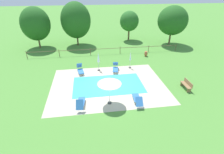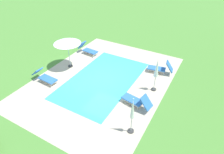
# 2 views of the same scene
# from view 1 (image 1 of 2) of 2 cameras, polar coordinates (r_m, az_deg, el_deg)

# --- Properties ---
(ground_plane) EXTENTS (160.00, 160.00, 0.00)m
(ground_plane) POSITION_cam_1_polar(r_m,az_deg,el_deg) (17.66, -1.29, -2.58)
(ground_plane) COLOR #518E38
(pool_deck_paving) EXTENTS (11.50, 8.56, 0.01)m
(pool_deck_paving) POSITION_cam_1_polar(r_m,az_deg,el_deg) (17.66, -1.29, -2.57)
(pool_deck_paving) COLOR beige
(pool_deck_paving) RESTS_ON ground
(swimming_pool_water) EXTENTS (7.12, 4.17, 0.01)m
(swimming_pool_water) POSITION_cam_1_polar(r_m,az_deg,el_deg) (17.66, -1.29, -2.57)
(swimming_pool_water) COLOR #42CCD6
(swimming_pool_water) RESTS_ON ground
(pool_coping_rim) EXTENTS (7.60, 4.65, 0.01)m
(pool_coping_rim) POSITION_cam_1_polar(r_m,az_deg,el_deg) (17.66, -1.29, -2.56)
(pool_coping_rim) COLOR beige
(pool_coping_rim) RESTS_ON ground
(sun_lounger_north_near_steps) EXTENTS (0.93, 1.96, 0.96)m
(sun_lounger_north_near_steps) POSITION_cam_1_polar(r_m,az_deg,el_deg) (20.34, 1.13, 3.07)
(sun_lounger_north_near_steps) COLOR #3370BC
(sun_lounger_north_near_steps) RESTS_ON ground
(sun_lounger_north_mid) EXTENTS (0.78, 1.89, 1.00)m
(sun_lounger_north_mid) POSITION_cam_1_polar(r_m,az_deg,el_deg) (14.73, -10.33, -8.31)
(sun_lounger_north_mid) COLOR #3370BC
(sun_lounger_north_mid) RESTS_ON ground
(sun_lounger_north_far) EXTENTS (0.91, 1.89, 1.02)m
(sun_lounger_north_far) POSITION_cam_1_polar(r_m,az_deg,el_deg) (20.22, -10.51, 2.43)
(sun_lounger_north_far) COLOR #3370BC
(sun_lounger_north_far) RESTS_ON ground
(sun_lounger_north_end) EXTENTS (0.72, 1.99, 0.89)m
(sun_lounger_north_end) POSITION_cam_1_polar(r_m,az_deg,el_deg) (15.08, 8.42, -7.23)
(sun_lounger_north_end) COLOR #3370BC
(sun_lounger_north_end) RESTS_ON ground
(patio_umbrella_open_foreground) EXTENTS (1.98, 1.98, 2.34)m
(patio_umbrella_open_foreground) POSITION_cam_1_polar(r_m,az_deg,el_deg) (13.90, -0.85, -1.72)
(patio_umbrella_open_foreground) COLOR #383838
(patio_umbrella_open_foreground) RESTS_ON ground
(patio_umbrella_closed_row_west) EXTENTS (0.32, 0.32, 2.35)m
(patio_umbrella_closed_row_west) POSITION_cam_1_polar(r_m,az_deg,el_deg) (20.04, -4.55, 6.22)
(patio_umbrella_closed_row_west) COLOR #383838
(patio_umbrella_closed_row_west) RESTS_ON ground
(patio_umbrella_closed_row_mid_west) EXTENTS (0.32, 0.32, 2.25)m
(patio_umbrella_closed_row_mid_west) POSITION_cam_1_polar(r_m,az_deg,el_deg) (20.82, 6.13, 6.44)
(patio_umbrella_closed_row_mid_west) COLOR #383838
(patio_umbrella_closed_row_mid_west) RESTS_ON ground
(wooden_bench_lawn_side) EXTENTS (0.46, 1.50, 0.87)m
(wooden_bench_lawn_side) POSITION_cam_1_polar(r_m,az_deg,el_deg) (18.29, 23.60, -2.35)
(wooden_bench_lawn_side) COLOR #937047
(wooden_bench_lawn_side) RESTS_ON ground
(terracotta_urn_near_fence) EXTENTS (0.49, 0.49, 0.71)m
(terracotta_urn_near_fence) POSITION_cam_1_polar(r_m,az_deg,el_deg) (25.18, 11.21, 7.60)
(terracotta_urn_near_fence) COLOR #B7663D
(terracotta_urn_near_fence) RESTS_ON ground
(perimeter_fence) EXTENTS (22.09, 0.08, 1.05)m
(perimeter_fence) POSITION_cam_1_polar(r_m,az_deg,el_deg) (25.41, -2.22, 9.11)
(perimeter_fence) COLOR brown
(perimeter_fence) RESTS_ON ground
(tree_far_west) EXTENTS (3.32, 3.32, 5.13)m
(tree_far_west) POSITION_cam_1_polar(r_m,az_deg,el_deg) (32.00, 5.77, 17.97)
(tree_far_west) COLOR brown
(tree_far_west) RESTS_ON ground
(tree_west_mid) EXTENTS (4.78, 4.78, 6.28)m
(tree_west_mid) POSITION_cam_1_polar(r_m,az_deg,el_deg) (30.87, 19.51, 17.28)
(tree_west_mid) COLOR brown
(tree_west_mid) RESTS_ON ground
(tree_centre) EXTENTS (4.43, 4.43, 6.32)m
(tree_centre) POSITION_cam_1_polar(r_m,az_deg,el_deg) (30.00, -24.10, 15.83)
(tree_centre) COLOR brown
(tree_centre) RESTS_ON ground
(tree_east_mid) EXTENTS (4.74, 4.74, 6.90)m
(tree_east_mid) POSITION_cam_1_polar(r_m,az_deg,el_deg) (29.36, -11.95, 17.95)
(tree_east_mid) COLOR brown
(tree_east_mid) RESTS_ON ground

